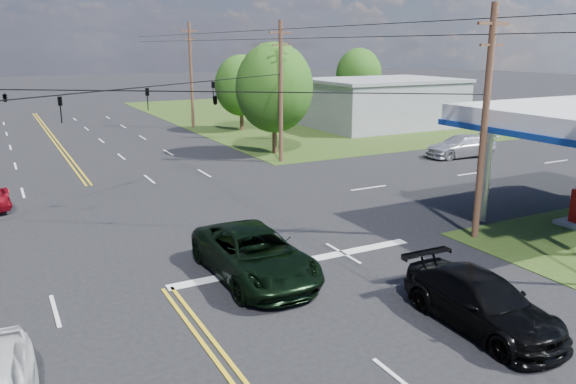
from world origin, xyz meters
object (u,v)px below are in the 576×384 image
pole_se (485,122)px  tree_right_a (274,88)px  pickup_dkgreen (255,254)px  tree_far_r (359,75)px  retail_ne (383,104)px  pole_right_far (191,74)px  tree_right_b (241,86)px  suv_black (482,302)px  pole_ne (281,91)px

pole_se → tree_right_a: (1.00, 21.00, -0.05)m
pole_se → pickup_dkgreen: 10.80m
tree_right_a → tree_far_r: (20.00, 18.00, -0.33)m
retail_ne → pole_right_far: bearing=154.8°
pole_right_far → tree_right_a: (1.00, -16.00, -0.30)m
tree_far_r → pickup_dkgreen: 49.57m
tree_right_b → suv_black: 39.98m
pole_se → pole_right_far: pole_right_far is taller
pickup_dkgreen → pole_se: bearing=-2.7°
retail_ne → pole_se: size_ratio=1.47×
tree_right_b → tree_far_r: (17.50, 6.00, 0.33)m
retail_ne → pole_se: (-17.00, -29.00, 2.72)m
tree_right_a → suv_black: bearing=-104.1°
pole_se → tree_right_b: (3.50, 33.00, -0.70)m
retail_ne → pole_se: pole_se is taller
pickup_dkgreen → retail_ne: bearing=46.7°
retail_ne → pole_se: bearing=-120.4°
pole_right_far → suv_black: size_ratio=1.90×
pole_ne → pickup_dkgreen: 20.56m
tree_right_b → suv_black: size_ratio=1.34×
pole_se → pole_right_far: size_ratio=0.95×
tree_far_r → suv_black: 52.25m
retail_ne → pickup_dkgreen: 39.28m
retail_ne → suv_black: retail_ne is taller
pole_right_far → tree_far_r: bearing=5.4°
pole_se → pole_ne: 18.00m
tree_right_a → tree_right_b: size_ratio=1.15×
tree_far_r → suv_black: tree_far_r is taller
suv_black → tree_right_a: bearing=77.3°
retail_ne → tree_far_r: tree_far_r is taller
pole_se → suv_black: (-5.71, -5.75, -4.15)m
pickup_dkgreen → suv_black: pickup_dkgreen is taller
pole_se → suv_black: size_ratio=1.80×
pole_right_far → tree_right_b: (3.50, -4.00, -0.95)m
retail_ne → tree_far_r: (4.00, 10.00, 2.34)m
pickup_dkgreen → suv_black: 7.59m
retail_ne → pickup_dkgreen: retail_ne is taller
suv_black → tree_far_r: bearing=60.6°
pole_right_far → pickup_dkgreen: (-10.00, -36.50, -4.31)m
pole_se → pole_right_far: 37.00m
suv_black → retail_ne: bearing=58.3°
tree_far_r → pickup_dkgreen: size_ratio=1.24×
pole_ne → tree_far_r: (21.00, 21.00, -0.37)m
tree_far_r → suv_black: bearing=-120.8°
tree_right_a → tree_far_r: bearing=42.0°
pole_ne → pickup_dkgreen: bearing=-119.7°
pole_right_far → suv_black: pole_right_far is taller
pole_right_far → pickup_dkgreen: bearing=-105.3°
pole_se → pickup_dkgreen: (-10.00, 0.50, -4.06)m
pole_ne → tree_far_r: bearing=45.0°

